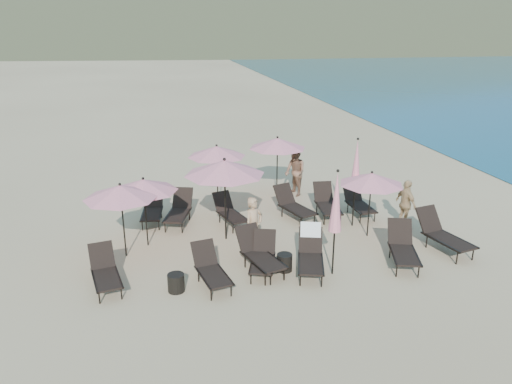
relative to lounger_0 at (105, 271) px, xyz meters
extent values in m
plane|color=#D6BA8C|center=(5.14, -0.49, -0.42)|extent=(800.00, 800.00, 0.00)
cone|color=brown|center=(195.14, 329.51, 15.58)|extent=(280.00, 280.00, 32.00)
cube|color=black|center=(0.05, -0.26, -0.09)|extent=(0.79, 1.23, 0.05)
cube|color=black|center=(-0.10, 0.49, 0.19)|extent=(0.66, 0.54, 0.59)
cylinder|color=black|center=(-0.10, -0.77, -0.26)|extent=(0.03, 0.03, 0.32)
cylinder|color=black|center=(-0.29, 0.19, -0.26)|extent=(0.03, 0.03, 0.32)
cylinder|color=black|center=(0.38, -0.68, -0.26)|extent=(0.03, 0.03, 0.32)
cylinder|color=black|center=(0.20, 0.28, -0.26)|extent=(0.03, 0.03, 0.32)
cube|color=black|center=(-0.24, -0.27, -0.08)|extent=(0.28, 1.27, 0.04)
cube|color=black|center=(0.32, -0.16, -0.08)|extent=(0.28, 1.27, 0.04)
cube|color=black|center=(2.56, -0.68, -0.09)|extent=(0.79, 1.23, 0.05)
cube|color=black|center=(2.41, 0.07, 0.19)|extent=(0.66, 0.53, 0.59)
cylinder|color=black|center=(2.41, -1.19, -0.26)|extent=(0.03, 0.03, 0.32)
cylinder|color=black|center=(2.22, -0.23, -0.26)|extent=(0.03, 0.03, 0.32)
cylinder|color=black|center=(2.89, -1.10, -0.26)|extent=(0.03, 0.03, 0.32)
cylinder|color=black|center=(2.71, -0.14, -0.26)|extent=(0.03, 0.03, 0.32)
cube|color=black|center=(2.27, -0.69, -0.08)|extent=(0.28, 1.26, 0.04)
cube|color=black|center=(2.83, -0.58, -0.08)|extent=(0.28, 1.26, 0.04)
cube|color=black|center=(3.84, -0.27, -0.10)|extent=(0.89, 1.24, 0.05)
cube|color=black|center=(4.07, 0.44, 0.18)|extent=(0.68, 0.58, 0.58)
cylinder|color=black|center=(3.46, -0.64, -0.27)|extent=(0.03, 0.03, 0.32)
cylinder|color=black|center=(3.76, 0.27, -0.27)|extent=(0.03, 0.03, 0.32)
cylinder|color=black|center=(3.93, -0.79, -0.27)|extent=(0.03, 0.03, 0.32)
cylinder|color=black|center=(4.22, 0.12, -0.27)|extent=(0.03, 0.03, 0.32)
cube|color=black|center=(3.58, -0.14, -0.09)|extent=(0.42, 1.21, 0.04)
cube|color=black|center=(4.12, -0.31, -0.09)|extent=(0.42, 1.21, 0.04)
cube|color=black|center=(3.91, -0.20, -0.06)|extent=(0.97, 1.38, 0.05)
cube|color=black|center=(3.68, 0.61, 0.25)|extent=(0.75, 0.63, 0.65)
cylinder|color=black|center=(3.79, -0.78, -0.25)|extent=(0.04, 0.04, 0.36)
cylinder|color=black|center=(3.50, 0.26, -0.25)|extent=(0.04, 0.04, 0.36)
cylinder|color=black|center=(4.32, -0.63, -0.25)|extent=(0.04, 0.04, 0.36)
cylinder|color=black|center=(4.02, 0.41, -0.25)|extent=(0.04, 0.04, 0.36)
cube|color=black|center=(3.60, -0.24, -0.05)|extent=(0.43, 1.37, 0.04)
cube|color=black|center=(4.20, -0.06, -0.05)|extent=(0.43, 1.37, 0.04)
cube|color=black|center=(7.55, -0.66, -0.06)|extent=(1.00, 1.38, 0.05)
cube|color=black|center=(7.81, 0.14, 0.25)|extent=(0.76, 0.65, 0.64)
cylinder|color=black|center=(7.13, -1.07, -0.25)|extent=(0.04, 0.04, 0.35)
cylinder|color=black|center=(7.46, -0.05, -0.25)|extent=(0.04, 0.04, 0.35)
cylinder|color=black|center=(7.65, -1.24, -0.25)|extent=(0.04, 0.04, 0.35)
cylinder|color=black|center=(7.98, -0.22, -0.25)|extent=(0.04, 0.04, 0.35)
cube|color=black|center=(7.27, -0.52, -0.05)|extent=(0.47, 1.35, 0.04)
cube|color=black|center=(7.86, -0.71, -0.05)|extent=(0.47, 1.35, 0.04)
cube|color=black|center=(9.19, -0.18, -0.04)|extent=(0.95, 1.44, 0.06)
cube|color=black|center=(9.00, 0.69, 0.29)|extent=(0.77, 0.63, 0.68)
cylinder|color=black|center=(9.03, -0.78, -0.24)|extent=(0.04, 0.04, 0.37)
cylinder|color=black|center=(8.79, 0.33, -0.24)|extent=(0.04, 0.04, 0.37)
cylinder|color=black|center=(9.59, -0.66, -0.24)|extent=(0.04, 0.04, 0.37)
cylinder|color=black|center=(9.35, 0.45, -0.24)|extent=(0.04, 0.04, 0.37)
cube|color=black|center=(8.86, -0.20, -0.03)|extent=(0.35, 1.47, 0.04)
cube|color=black|center=(9.50, -0.06, -0.03)|extent=(0.35, 1.47, 0.04)
cube|color=black|center=(1.18, 3.76, -0.09)|extent=(0.73, 1.22, 0.05)
cube|color=black|center=(1.28, 4.53, 0.20)|extent=(0.65, 0.51, 0.60)
cylinder|color=black|center=(0.88, 3.31, -0.26)|extent=(0.03, 0.03, 0.33)
cylinder|color=black|center=(0.99, 4.30, -0.26)|extent=(0.03, 0.03, 0.33)
cylinder|color=black|center=(1.37, 3.25, -0.26)|extent=(0.03, 0.03, 0.33)
cylinder|color=black|center=(1.49, 4.24, -0.26)|extent=(0.03, 0.03, 0.33)
cube|color=black|center=(0.90, 3.84, -0.08)|extent=(0.19, 1.30, 0.04)
cube|color=black|center=(1.48, 3.77, -0.08)|extent=(0.19, 1.30, 0.04)
cube|color=black|center=(1.96, 3.43, -0.07)|extent=(0.97, 1.35, 0.05)
cube|color=black|center=(2.21, 4.21, 0.23)|extent=(0.74, 0.63, 0.63)
cylinder|color=black|center=(1.55, 3.03, -0.25)|extent=(0.04, 0.04, 0.34)
cylinder|color=black|center=(1.87, 4.02, -0.25)|extent=(0.04, 0.04, 0.34)
cylinder|color=black|center=(2.06, 2.87, -0.25)|extent=(0.04, 0.04, 0.34)
cylinder|color=black|center=(2.37, 3.86, -0.25)|extent=(0.04, 0.04, 0.34)
cube|color=black|center=(1.69, 3.57, -0.06)|extent=(0.45, 1.32, 0.04)
cube|color=black|center=(2.27, 3.39, -0.06)|extent=(0.45, 1.32, 0.04)
cube|color=black|center=(3.67, 3.02, -0.09)|extent=(0.87, 1.25, 0.05)
cube|color=black|center=(3.46, 3.75, 0.18)|extent=(0.68, 0.57, 0.58)
cylinder|color=black|center=(3.56, 2.50, -0.26)|extent=(0.03, 0.03, 0.32)
cylinder|color=black|center=(3.30, 3.43, -0.26)|extent=(0.03, 0.03, 0.32)
cylinder|color=black|center=(4.04, 2.63, -0.26)|extent=(0.03, 0.03, 0.32)
cylinder|color=black|center=(3.77, 3.57, -0.26)|extent=(0.03, 0.03, 0.32)
cube|color=black|center=(3.39, 2.99, -0.08)|extent=(0.39, 1.23, 0.04)
cube|color=black|center=(3.93, 3.14, -0.08)|extent=(0.39, 1.23, 0.04)
cube|color=black|center=(5.81, 3.06, -0.07)|extent=(0.99, 1.37, 0.05)
cube|color=black|center=(5.55, 3.84, 0.24)|extent=(0.75, 0.64, 0.63)
cylinder|color=black|center=(5.72, 2.49, -0.25)|extent=(0.04, 0.04, 0.35)
cylinder|color=black|center=(5.39, 3.49, -0.25)|extent=(0.04, 0.04, 0.35)
cylinder|color=black|center=(6.23, 2.66, -0.25)|extent=(0.04, 0.04, 0.35)
cylinder|color=black|center=(5.89, 3.66, -0.25)|extent=(0.04, 0.04, 0.35)
cube|color=black|center=(5.50, 3.01, -0.06)|extent=(0.48, 1.32, 0.04)
cube|color=black|center=(6.09, 3.20, -0.06)|extent=(0.48, 1.32, 0.04)
cube|color=black|center=(6.82, 3.01, -0.07)|extent=(0.75, 1.28, 0.05)
cube|color=black|center=(6.91, 3.82, 0.23)|extent=(0.67, 0.52, 0.63)
cylinder|color=black|center=(6.51, 2.53, -0.25)|extent=(0.04, 0.04, 0.35)
cylinder|color=black|center=(6.62, 3.57, -0.25)|extent=(0.04, 0.04, 0.35)
cylinder|color=black|center=(7.04, 2.48, -0.25)|extent=(0.04, 0.04, 0.35)
cylinder|color=black|center=(7.14, 3.52, -0.25)|extent=(0.04, 0.04, 0.35)
cube|color=black|center=(6.53, 3.09, -0.06)|extent=(0.18, 1.37, 0.04)
cube|color=black|center=(7.13, 3.03, -0.06)|extent=(0.18, 1.37, 0.04)
cube|color=black|center=(7.92, 2.91, -0.09)|extent=(0.62, 1.17, 0.05)
cube|color=black|center=(7.91, 3.68, 0.20)|extent=(0.61, 0.45, 0.59)
cylinder|color=black|center=(7.68, 2.42, -0.26)|extent=(0.03, 0.03, 0.33)
cylinder|color=black|center=(7.66, 3.41, -0.26)|extent=(0.03, 0.03, 0.33)
cylinder|color=black|center=(8.18, 2.43, -0.26)|extent=(0.03, 0.03, 0.33)
cylinder|color=black|center=(8.16, 3.42, -0.26)|extent=(0.03, 0.03, 0.33)
cube|color=black|center=(7.63, 2.95, -0.08)|extent=(0.07, 1.30, 0.04)
cube|color=black|center=(8.21, 2.96, -0.08)|extent=(0.07, 1.30, 0.04)
cube|color=black|center=(5.02, -0.59, -0.08)|extent=(0.94, 1.32, 0.05)
cube|color=black|center=(5.25, 0.18, 0.22)|extent=(0.72, 0.61, 0.62)
cylinder|color=black|center=(4.62, -0.99, -0.25)|extent=(0.04, 0.04, 0.34)
cylinder|color=black|center=(4.92, 0.00, -0.25)|extent=(0.04, 0.04, 0.34)
cylinder|color=black|center=(5.12, -1.14, -0.25)|extent=(0.04, 0.04, 0.34)
cylinder|color=black|center=(5.42, -0.16, -0.25)|extent=(0.04, 0.04, 0.34)
cube|color=black|center=(4.75, -0.45, -0.07)|extent=(0.43, 1.30, 0.04)
cube|color=black|center=(5.32, -0.63, -0.07)|extent=(0.43, 1.30, 0.04)
cube|color=white|center=(5.30, 0.32, 0.45)|extent=(0.60, 0.43, 0.37)
cylinder|color=black|center=(0.43, 1.62, 0.56)|extent=(0.04, 0.04, 1.97)
cone|color=pink|center=(0.43, 1.62, 1.45)|extent=(1.97, 1.97, 0.36)
sphere|color=black|center=(0.43, 1.62, 1.66)|extent=(0.08, 0.08, 0.08)
cylinder|color=black|center=(3.30, 2.15, 0.73)|extent=(0.05, 0.05, 2.32)
cone|color=pink|center=(3.30, 2.15, 1.78)|extent=(2.32, 2.32, 0.42)
sphere|color=black|center=(3.30, 2.15, 2.02)|extent=(0.09, 0.09, 0.09)
cylinder|color=black|center=(7.49, 1.45, 0.52)|extent=(0.04, 0.04, 1.89)
cone|color=pink|center=(7.49, 1.45, 1.38)|extent=(1.89, 1.89, 0.34)
sphere|color=black|center=(7.49, 1.45, 1.58)|extent=(0.07, 0.07, 0.07)
cylinder|color=black|center=(3.50, 5.20, 0.58)|extent=(0.04, 0.04, 2.00)
cone|color=pink|center=(3.50, 5.20, 1.48)|extent=(2.00, 2.00, 0.36)
sphere|color=black|center=(3.50, 5.20, 1.69)|extent=(0.08, 0.08, 0.08)
cylinder|color=black|center=(5.78, 5.66, 0.61)|extent=(0.04, 0.04, 2.07)
cone|color=pink|center=(5.78, 5.66, 1.54)|extent=(2.07, 2.07, 0.37)
sphere|color=black|center=(5.78, 5.66, 1.76)|extent=(0.08, 0.08, 0.08)
cylinder|color=black|center=(1.02, 2.21, 0.53)|extent=(0.04, 0.04, 1.91)
cone|color=pink|center=(1.02, 2.21, 1.40)|extent=(1.91, 1.91, 0.35)
sphere|color=black|center=(1.02, 2.21, 1.60)|extent=(0.07, 0.07, 0.07)
cylinder|color=black|center=(5.61, -0.57, 0.17)|extent=(0.04, 0.04, 1.20)
cone|color=pink|center=(5.61, -0.57, 1.53)|extent=(0.33, 0.33, 1.52)
sphere|color=black|center=(5.61, -0.57, 2.33)|extent=(0.08, 0.08, 0.08)
cylinder|color=black|center=(7.36, 2.30, 0.18)|extent=(0.04, 0.04, 1.22)
cone|color=pink|center=(7.36, 2.30, 1.57)|extent=(0.33, 0.33, 1.55)
sphere|color=black|center=(7.36, 2.30, 2.38)|extent=(0.08, 0.08, 0.08)
cylinder|color=black|center=(1.65, -0.58, -0.20)|extent=(0.41, 0.41, 0.45)
cylinder|color=black|center=(4.46, -0.13, -0.19)|extent=(0.40, 0.40, 0.46)
imported|color=tan|center=(3.91, 1.05, 0.39)|extent=(0.71, 0.64, 1.63)
imported|color=#8B6047|center=(6.42, 5.51, 0.46)|extent=(0.86, 1.00, 1.77)
imported|color=tan|center=(8.91, 1.87, 0.34)|extent=(0.53, 0.95, 1.53)
camera|label=1|loc=(1.24, -11.28, 5.72)|focal=35.00mm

